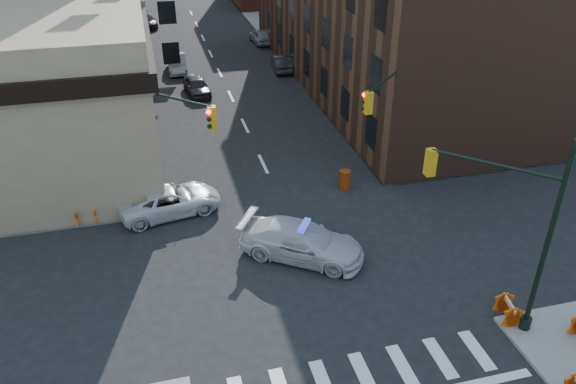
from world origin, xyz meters
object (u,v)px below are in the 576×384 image
police_car (302,241)px  barricade_se_a (508,310)px  parked_car_wnear (197,86)px  parked_car_wfar (177,63)px  parked_car_enear (282,63)px  barrel_road (345,180)px  barricade_nw_a (126,187)px  pedestrian_b (91,171)px  pickup (170,201)px  barrel_bank (177,206)px  pedestrian_a (117,188)px

police_car → barricade_se_a: (6.65, -6.16, -0.25)m
police_car → parked_car_wnear: 22.72m
parked_car_wfar → parked_car_enear: bearing=-11.3°
barrel_road → barricade_nw_a: size_ratio=0.91×
barricade_nw_a → pedestrian_b: bearing=135.0°
pedestrian_b → barricade_se_a: size_ratio=1.67×
pickup → barricade_nw_a: 3.11m
pedestrian_b → barrel_road: 14.02m
barrel_bank → barricade_nw_a: (-2.49, 2.36, 0.16)m
barrel_road → barrel_bank: bearing=-178.1°
parked_car_wfar → pedestrian_b: 20.92m
parked_car_wnear → barrel_bank: size_ratio=4.50×
barrel_bank → parked_car_wnear: bearing=80.2°
parked_car_enear → barrel_bank: 24.24m
barrel_bank → pedestrian_a: bearing=153.1°
pickup → barrel_bank: (0.30, -0.16, -0.27)m
barrel_bank → barricade_se_a: 16.44m
pickup → barricade_nw_a: size_ratio=4.26×
parked_car_wfar → parked_car_enear: (8.93, -2.03, -0.04)m
police_car → pickup: size_ratio=1.10×
police_car → barrel_bank: 7.39m
barricade_nw_a → barrel_bank: bearing=-51.6°
parked_car_wnear → pedestrian_a: pedestrian_a is taller
barrel_road → pedestrian_b: bearing=165.9°
pedestrian_b → barricade_se_a: pedestrian_b is taller
barrel_road → police_car: bearing=-126.2°
parked_car_wfar → pedestrian_a: size_ratio=2.26×
pedestrian_b → barricade_nw_a: bearing=-38.3°
police_car → barrel_road: (4.02, 5.50, -0.27)m
parked_car_wfar → barricade_nw_a: (-4.47, -21.32, -0.11)m
pedestrian_a → barricade_nw_a: size_ratio=1.58×
parked_car_wnear → parked_car_wfar: bearing=92.6°
pedestrian_a → barrel_bank: pedestrian_a is taller
pedestrian_a → barricade_nw_a: 1.11m
barrel_bank → barricade_se_a: (11.90, -11.34, 0.13)m
barrel_road → barrel_bank: (-9.27, -0.32, -0.11)m
parked_car_enear → barrel_road: bearing=91.2°
parked_car_enear → barrel_road: parked_car_enear is taller
parked_car_wfar → barricade_nw_a: 21.78m
police_car → barricade_nw_a: (-7.74, 7.54, -0.22)m
parked_car_wnear → pedestrian_b: (-7.31, -13.70, 0.43)m
pedestrian_a → barrel_road: bearing=-1.9°
pickup → pedestrian_a: pedestrian_a is taller
parked_car_enear → pedestrian_a: bearing=61.3°
pedestrian_b → barrel_road: pedestrian_b is taller
parked_car_enear → pedestrian_b: (-15.22, -17.91, 0.43)m
police_car → parked_car_wfar: (-3.27, 28.85, -0.11)m
pickup → parked_car_wfar: pickup is taller
pedestrian_a → barrel_bank: bearing=-23.4°
barrel_road → barricade_nw_a: 11.93m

